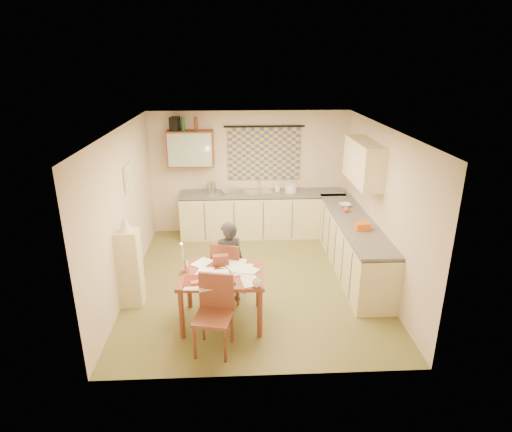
{
  "coord_description": "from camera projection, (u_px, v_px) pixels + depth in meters",
  "views": [
    {
      "loc": [
        -0.28,
        -6.26,
        3.47
      ],
      "look_at": [
        0.04,
        0.2,
        1.07
      ],
      "focal_mm": 30.0,
      "sensor_mm": 36.0,
      "label": 1
    }
  ],
  "objects": [
    {
      "name": "floor",
      "position": [
        254.0,
        281.0,
        7.08
      ],
      "size": [
        4.0,
        4.5,
        0.02
      ],
      "primitive_type": "cube",
      "color": "brown",
      "rests_on": "ground"
    },
    {
      "name": "person",
      "position": [
        229.0,
        262.0,
        6.29
      ],
      "size": [
        0.62,
        0.54,
        1.28
      ],
      "primitive_type": "imported",
      "rotation": [
        0.0,
        0.0,
        3.41
      ],
      "color": "black",
      "rests_on": "floor"
    },
    {
      "name": "orange_bag",
      "position": [
        363.0,
        226.0,
        6.71
      ],
      "size": [
        0.23,
        0.17,
        0.12
      ],
      "primitive_type": "cube",
      "rotation": [
        0.0,
        0.0,
        0.04
      ],
      "color": "#DA5814",
      "rests_on": "counter_right"
    },
    {
      "name": "curtain_rod",
      "position": [
        264.0,
        126.0,
        8.38
      ],
      "size": [
        1.6,
        0.04,
        0.04
      ],
      "primitive_type": "cylinder",
      "rotation": [
        0.0,
        1.57,
        0.0
      ],
      "color": "black",
      "rests_on": "wall_back"
    },
    {
      "name": "chair_far",
      "position": [
        229.0,
        281.0,
        6.46
      ],
      "size": [
        0.54,
        0.54,
        0.96
      ],
      "rotation": [
        0.0,
        0.0,
        2.85
      ],
      "color": "brown",
      "rests_on": "floor"
    },
    {
      "name": "mug",
      "position": [
        257.0,
        283.0,
        5.38
      ],
      "size": [
        0.18,
        0.18,
        0.1
      ],
      "primitive_type": "imported",
      "rotation": [
        0.0,
        0.0,
        0.26
      ],
      "color": "white",
      "rests_on": "dining_table"
    },
    {
      "name": "print_canvas",
      "position": [
        130.0,
        176.0,
        6.77
      ],
      "size": [
        0.01,
        0.42,
        0.32
      ],
      "primitive_type": "cube",
      "color": "white",
      "rests_on": "wall_left"
    },
    {
      "name": "orange_box",
      "position": [
        196.0,
        283.0,
        5.44
      ],
      "size": [
        0.14,
        0.11,
        0.04
      ],
      "primitive_type": "cube",
      "rotation": [
        0.0,
        0.0,
        0.3
      ],
      "color": "#DA5814",
      "rests_on": "dining_table"
    },
    {
      "name": "book",
      "position": [
        192.0,
        277.0,
        5.62
      ],
      "size": [
        0.34,
        0.36,
        0.02
      ],
      "primitive_type": "imported",
      "rotation": [
        0.0,
        0.0,
        -0.39
      ],
      "color": "#DA5814",
      "rests_on": "dining_table"
    },
    {
      "name": "eyeglasses",
      "position": [
        230.0,
        284.0,
        5.44
      ],
      "size": [
        0.14,
        0.07,
        0.02
      ],
      "primitive_type": "cube",
      "rotation": [
        0.0,
        0.0,
        0.21
      ],
      "color": "black",
      "rests_on": "dining_table"
    },
    {
      "name": "wall_left",
      "position": [
        123.0,
        212.0,
        6.55
      ],
      "size": [
        0.02,
        4.5,
        2.5
      ],
      "primitive_type": "cube",
      "color": "beige",
      "rests_on": "floor"
    },
    {
      "name": "letter_rack",
      "position": [
        221.0,
        260.0,
        5.92
      ],
      "size": [
        0.23,
        0.12,
        0.16
      ],
      "primitive_type": "cube",
      "rotation": [
        0.0,
        0.0,
        0.11
      ],
      "color": "brown",
      "rests_on": "dining_table"
    },
    {
      "name": "wall_front",
      "position": [
        264.0,
        281.0,
        4.53
      ],
      "size": [
        4.0,
        0.02,
        2.5
      ],
      "primitive_type": "cube",
      "color": "beige",
      "rests_on": "floor"
    },
    {
      "name": "ceiling",
      "position": [
        254.0,
        128.0,
        6.2
      ],
      "size": [
        4.0,
        4.5,
        0.02
      ],
      "primitive_type": "cube",
      "color": "white",
      "rests_on": "floor"
    },
    {
      "name": "bottle_brown",
      "position": [
        196.0,
        124.0,
        8.18
      ],
      "size": [
        0.08,
        0.08,
        0.26
      ],
      "primitive_type": "cylinder",
      "rotation": [
        0.0,
        0.0,
        -0.21
      ],
      "color": "brown",
      "rests_on": "wall_cabinet"
    },
    {
      "name": "mixing_bowl",
      "position": [
        291.0,
        188.0,
        8.59
      ],
      "size": [
        0.28,
        0.28,
        0.16
      ],
      "primitive_type": "cylinder",
      "rotation": [
        0.0,
        0.0,
        -0.2
      ],
      "color": "white",
      "rests_on": "counter_back"
    },
    {
      "name": "wall_right",
      "position": [
        381.0,
        207.0,
        6.73
      ],
      "size": [
        0.02,
        4.5,
        2.5
      ],
      "primitive_type": "cube",
      "color": "beige",
      "rests_on": "floor"
    },
    {
      "name": "sink",
      "position": [
        259.0,
        194.0,
        8.6
      ],
      "size": [
        0.62,
        0.54,
        0.1
      ],
      "primitive_type": "cube",
      "rotation": [
        0.0,
        0.0,
        0.19
      ],
      "color": "silver",
      "rests_on": "counter_back"
    },
    {
      "name": "candle",
      "position": [
        182.0,
        252.0,
        5.69
      ],
      "size": [
        0.03,
        0.03,
        0.22
      ],
      "primitive_type": "cylinder",
      "rotation": [
        0.0,
        0.0,
        0.07
      ],
      "color": "white",
      "rests_on": "dining_table"
    },
    {
      "name": "counter_back",
      "position": [
        262.0,
        214.0,
        8.76
      ],
      "size": [
        3.3,
        0.62,
        0.92
      ],
      "color": "beige",
      "rests_on": "floor"
    },
    {
      "name": "bowl",
      "position": [
        345.0,
        205.0,
        7.78
      ],
      "size": [
        0.26,
        0.26,
        0.05
      ],
      "primitive_type": "imported",
      "rotation": [
        0.0,
        0.0,
        0.11
      ],
      "color": "white",
      "rests_on": "counter_right"
    },
    {
      "name": "dish_rack",
      "position": [
        231.0,
        192.0,
        8.55
      ],
      "size": [
        0.43,
        0.4,
        0.06
      ],
      "primitive_type": "cube",
      "rotation": [
        0.0,
        0.0,
        0.34
      ],
      "color": "silver",
      "rests_on": "counter_back"
    },
    {
      "name": "lampshade",
      "position": [
        125.0,
        224.0,
        5.98
      ],
      "size": [
        0.2,
        0.2,
        0.22
      ],
      "primitive_type": "cone",
      "color": "silver",
      "rests_on": "shelf_stand"
    },
    {
      "name": "window_blind",
      "position": [
        264.0,
        154.0,
        8.59
      ],
      "size": [
        1.45,
        0.03,
        1.05
      ],
      "primitive_type": "cube",
      "color": "#365380",
      "rests_on": "wall_back"
    },
    {
      "name": "chair_near",
      "position": [
        214.0,
        329.0,
        5.31
      ],
      "size": [
        0.53,
        0.53,
        0.98
      ],
      "rotation": [
        0.0,
        0.0,
        -0.21
      ],
      "color": "brown",
      "rests_on": "floor"
    },
    {
      "name": "wall_cabinet",
      "position": [
        191.0,
        148.0,
        8.34
      ],
      "size": [
        0.9,
        0.34,
        0.7
      ],
      "primitive_type": "cube",
      "color": "brown",
      "rests_on": "wall_back"
    },
    {
      "name": "magazine",
      "position": [
        184.0,
        281.0,
        5.5
      ],
      "size": [
        0.23,
        0.3,
        0.03
      ],
      "primitive_type": "imported",
      "rotation": [
        0.0,
        0.0,
        -0.01
      ],
      "color": "maroon",
      "rests_on": "dining_table"
    },
    {
      "name": "wall_cabinet_glass",
      "position": [
        190.0,
        150.0,
        8.19
      ],
      "size": [
        0.84,
        0.02,
        0.64
      ],
      "primitive_type": "cube",
      "color": "#99B2A5",
      "rests_on": "wall_back"
    },
    {
      "name": "candle_holder",
      "position": [
        185.0,
        266.0,
        5.74
      ],
      "size": [
        0.07,
        0.07,
        0.18
      ],
      "primitive_type": "cylinder",
      "rotation": [
        0.0,
        0.0,
        0.15
      ],
      "color": "silver",
      "rests_on": "dining_table"
    },
    {
      "name": "fruit_orange",
      "position": [
        346.0,
        209.0,
        7.48
      ],
      "size": [
        0.1,
        0.1,
        0.1
      ],
      "primitive_type": "sphere",
      "color": "#DA5814",
      "rests_on": "counter_right"
    },
    {
      "name": "candle_flame",
      "position": [
        181.0,
        244.0,
        5.64
      ],
      "size": [
        0.02,
        0.02,
        0.02
      ],
      "primitive_type": "sphere",
      "color": "#FFCC66",
      "rests_on": "dining_table"
    },
    {
      "name": "framed_print",
      "position": [
        129.0,
        176.0,
        6.77
      ],
      "size": [
        0.04,
        0.5,
        0.4
      ],
      "primitive_type": "cube",
      "color": "silver",
      "rests_on": "wall_left"
    },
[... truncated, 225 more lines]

